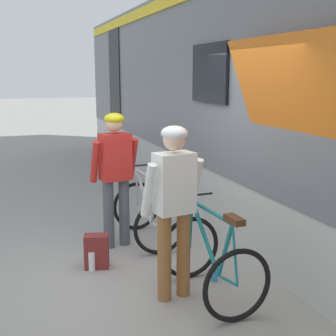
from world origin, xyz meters
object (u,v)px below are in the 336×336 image
at_px(cyclist_near_in_red, 115,168).
at_px(cyclist_far_in_white, 174,197).
at_px(water_bottle_near_the_bikes, 214,271).
at_px(bicycle_near_silver, 148,213).
at_px(backpack_on_platform, 97,251).
at_px(train_car, 322,94).
at_px(water_bottle_by_the_backpack, 92,262).
at_px(bicycle_far_teal, 212,261).

xyz_separation_m(cyclist_near_in_red, cyclist_far_in_white, (0.21, -1.61, 0.00)).
bearing_deg(water_bottle_near_the_bikes, bicycle_near_silver, 102.70).
bearing_deg(backpack_on_platform, train_car, 21.37).
height_order(cyclist_far_in_white, water_bottle_near_the_bikes, cyclist_far_in_white).
xyz_separation_m(train_car, water_bottle_by_the_backpack, (-3.36, -0.41, -1.85)).
bearing_deg(water_bottle_by_the_backpack, cyclist_near_in_red, 56.32).
bearing_deg(backpack_on_platform, bicycle_far_teal, -34.52).
xyz_separation_m(bicycle_near_silver, backpack_on_platform, (-0.83, -0.64, -0.20)).
relative_size(cyclist_far_in_white, backpack_on_platform, 4.40).
xyz_separation_m(cyclist_near_in_red, water_bottle_near_the_bikes, (0.76, -1.41, -0.94)).
bearing_deg(cyclist_near_in_red, backpack_on_platform, -122.15).
bearing_deg(bicycle_near_silver, cyclist_far_in_white, -97.84).
bearing_deg(bicycle_far_teal, cyclist_far_in_white, 157.48).
bearing_deg(bicycle_near_silver, water_bottle_by_the_backpack, -141.44).
relative_size(train_car, cyclist_near_in_red, 10.14).
bearing_deg(bicycle_far_teal, train_car, 32.28).
distance_m(cyclist_far_in_white, bicycle_far_teal, 0.76).
relative_size(train_car, water_bottle_near_the_bikes, 76.35).
xyz_separation_m(train_car, bicycle_far_teal, (-2.33, -1.47, -1.56)).
relative_size(water_bottle_near_the_bikes, water_bottle_by_the_backpack, 1.04).
distance_m(backpack_on_platform, water_bottle_by_the_backpack, 0.14).
relative_size(cyclist_far_in_white, water_bottle_near_the_bikes, 7.53).
height_order(backpack_on_platform, water_bottle_by_the_backpack, backpack_on_platform).
bearing_deg(backpack_on_platform, cyclist_near_in_red, 73.38).
xyz_separation_m(cyclist_near_in_red, bicycle_far_teal, (0.57, -1.75, -0.65)).
bearing_deg(bicycle_far_teal, backpack_on_platform, 129.95).
distance_m(train_car, water_bottle_near_the_bikes, 3.04).
distance_m(train_car, bicycle_near_silver, 2.93).
bearing_deg(bicycle_near_silver, train_car, -7.08).
relative_size(cyclist_near_in_red, bicycle_near_silver, 1.62).
height_order(cyclist_near_in_red, bicycle_far_teal, cyclist_near_in_red).
height_order(train_car, backpack_on_platform, train_car).
height_order(bicycle_near_silver, water_bottle_near_the_bikes, bicycle_near_silver).
bearing_deg(cyclist_near_in_red, water_bottle_by_the_backpack, -123.68).
xyz_separation_m(train_car, water_bottle_near_the_bikes, (-2.14, -1.13, -1.85)).
xyz_separation_m(cyclist_far_in_white, bicycle_far_teal, (0.35, -0.15, -0.65)).
height_order(cyclist_near_in_red, backpack_on_platform, cyclist_near_in_red).
bearing_deg(bicycle_near_silver, backpack_on_platform, -142.17).
relative_size(bicycle_far_teal, water_bottle_near_the_bikes, 4.73).
bearing_deg(cyclist_near_in_red, bicycle_near_silver, 3.38).
distance_m(backpack_on_platform, water_bottle_near_the_bikes, 1.40).
xyz_separation_m(bicycle_near_silver, water_bottle_by_the_backpack, (-0.90, -0.72, -0.29)).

